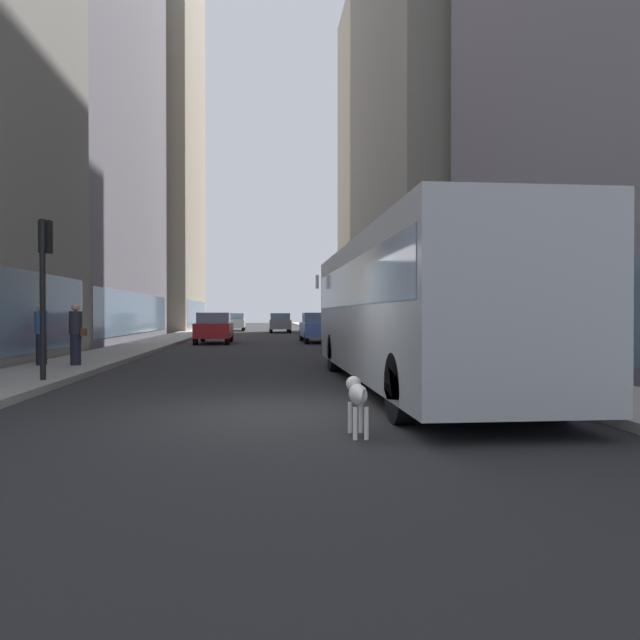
{
  "coord_description": "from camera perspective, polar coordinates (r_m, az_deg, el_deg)",
  "views": [
    {
      "loc": [
        -0.28,
        -9.21,
        1.54
      ],
      "look_at": [
        1.12,
        5.09,
        1.4
      ],
      "focal_mm": 33.3,
      "sensor_mm": 36.0,
      "label": 1
    }
  ],
  "objects": [
    {
      "name": "ground_plane",
      "position": [
        44.24,
        -5.23,
        -1.43
      ],
      "size": [
        120.0,
        120.0,
        0.0
      ],
      "primitive_type": "plane",
      "color": "#232326"
    },
    {
      "name": "sidewalk_left",
      "position": [
        44.56,
        -12.58,
        -1.33
      ],
      "size": [
        2.4,
        110.0,
        0.15
      ],
      "primitive_type": "cube",
      "color": "gray",
      "rests_on": "ground"
    },
    {
      "name": "sidewalk_right",
      "position": [
        44.64,
        2.11,
        -1.31
      ],
      "size": [
        2.4,
        110.0,
        0.15
      ],
      "primitive_type": "cube",
      "color": "#ADA89E",
      "rests_on": "ground"
    },
    {
      "name": "building_left_mid",
      "position": [
        40.47,
        -23.26,
        18.77
      ],
      "size": [
        8.37,
        21.51,
        28.44
      ],
      "color": "slate",
      "rests_on": "ground"
    },
    {
      "name": "building_left_far",
      "position": [
        61.25,
        -17.0,
        16.28
      ],
      "size": [
        10.82,
        17.17,
        36.31
      ],
      "color": "#A0937F",
      "rests_on": "ground"
    },
    {
      "name": "building_right_mid",
      "position": [
        39.67,
        14.25,
        25.4
      ],
      "size": [
        11.73,
        16.77,
        36.43
      ],
      "color": "gray",
      "rests_on": "ground"
    },
    {
      "name": "building_right_far",
      "position": [
        54.87,
        7.67,
        14.86
      ],
      "size": [
        9.21,
        15.24,
        30.2
      ],
      "color": "#B2A893",
      "rests_on": "ground"
    },
    {
      "name": "transit_bus",
      "position": [
        12.71,
        8.43,
        1.62
      ],
      "size": [
        2.78,
        11.53,
        3.05
      ],
      "color": "#999EA3",
      "rests_on": "ground"
    },
    {
      "name": "car_blue_hatchback",
      "position": [
        32.34,
        -0.13,
        -0.7
      ],
      "size": [
        1.83,
        4.65,
        1.62
      ],
      "color": "#4C6BB7",
      "rests_on": "ground"
    },
    {
      "name": "car_grey_wagon",
      "position": [
        49.41,
        -3.87,
        -0.27
      ],
      "size": [
        1.72,
        4.4,
        1.62
      ],
      "color": "slate",
      "rests_on": "ground"
    },
    {
      "name": "car_red_coupe",
      "position": [
        31.86,
        -10.13,
        -0.73
      ],
      "size": [
        1.79,
        4.43,
        1.62
      ],
      "color": "red",
      "rests_on": "ground"
    },
    {
      "name": "car_white_van",
      "position": [
        55.21,
        -8.21,
        -0.18
      ],
      "size": [
        1.85,
        4.25,
        1.62
      ],
      "color": "silver",
      "rests_on": "ground"
    },
    {
      "name": "dalmatian_dog",
      "position": [
        7.62,
        3.59,
        -7.2
      ],
      "size": [
        0.22,
        0.96,
        0.72
      ],
      "color": "white",
      "rests_on": "ground"
    },
    {
      "name": "pedestrian_with_handbag",
      "position": [
        17.52,
        -22.41,
        -1.21
      ],
      "size": [
        0.45,
        0.34,
        1.69
      ],
      "color": "#1E1E2D",
      "rests_on": "sidewalk_left"
    },
    {
      "name": "pedestrian_in_coat",
      "position": [
        17.93,
        -25.21,
        -1.18
      ],
      "size": [
        0.34,
        0.34,
        1.69
      ],
      "color": "#1E1E2D",
      "rests_on": "sidewalk_left"
    },
    {
      "name": "traffic_light_near",
      "position": [
        13.95,
        -25.0,
        4.19
      ],
      "size": [
        0.24,
        0.4,
        3.4
      ],
      "color": "black",
      "rests_on": "sidewalk_left"
    }
  ]
}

